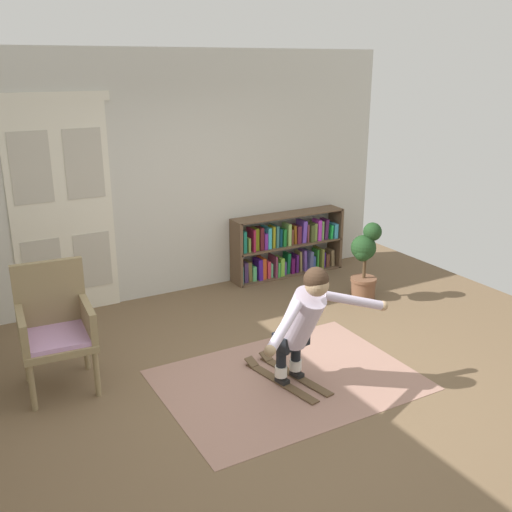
{
  "coord_description": "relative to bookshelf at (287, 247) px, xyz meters",
  "views": [
    {
      "loc": [
        -2.44,
        -3.92,
        2.74
      ],
      "look_at": [
        0.05,
        0.52,
        1.05
      ],
      "focal_mm": 41.12,
      "sensor_mm": 36.0,
      "label": 1
    }
  ],
  "objects": [
    {
      "name": "bookshelf",
      "position": [
        0.0,
        0.0,
        0.0
      ],
      "size": [
        1.6,
        0.3,
        0.84
      ],
      "color": "brown",
      "rests_on": "ground"
    },
    {
      "name": "wicker_chair",
      "position": [
        -3.27,
        -1.43,
        0.2
      ],
      "size": [
        0.64,
        0.64,
        1.1
      ],
      "color": "#8E7A55",
      "rests_on": "ground"
    },
    {
      "name": "potted_plant",
      "position": [
        0.34,
        -1.2,
        0.11
      ],
      "size": [
        0.38,
        0.36,
        0.96
      ],
      "color": "brown",
      "rests_on": "ground"
    },
    {
      "name": "double_door",
      "position": [
        -2.81,
        0.15,
        0.84
      ],
      "size": [
        1.22,
        0.05,
        2.45
      ],
      "color": "silver",
      "rests_on": "ground"
    },
    {
      "name": "rug",
      "position": [
        -1.47,
        -2.37,
        -0.38
      ],
      "size": [
        2.24,
        1.62,
        0.01
      ],
      "primitive_type": "cube",
      "color": "#A07767",
      "rests_on": "ground"
    },
    {
      "name": "ground_plane",
      "position": [
        -1.57,
        -2.39,
        -0.39
      ],
      "size": [
        7.2,
        7.2,
        0.0
      ],
      "primitive_type": "plane",
      "color": "brown"
    },
    {
      "name": "person_skier",
      "position": [
        -1.44,
        -2.54,
        0.29
      ],
      "size": [
        1.39,
        0.78,
        1.09
      ],
      "color": "white",
      "rests_on": "skis_pair"
    },
    {
      "name": "back_wall",
      "position": [
        -1.57,
        0.21,
        1.06
      ],
      "size": [
        6.0,
        0.1,
        2.9
      ],
      "primitive_type": "cube",
      "color": "beige",
      "rests_on": "ground"
    },
    {
      "name": "skis_pair",
      "position": [
        -1.47,
        -2.34,
        -0.36
      ],
      "size": [
        0.43,
        0.94,
        0.07
      ],
      "color": "brown",
      "rests_on": "rug"
    }
  ]
}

